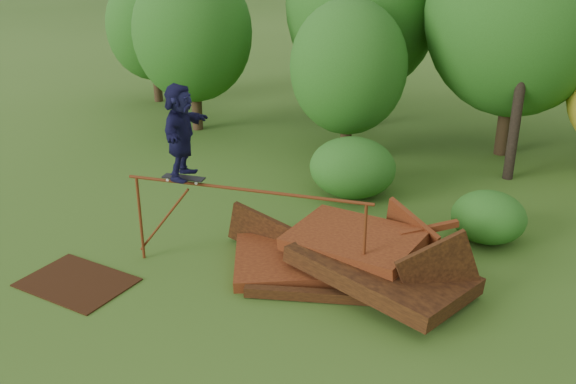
% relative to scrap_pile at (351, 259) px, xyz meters
% --- Properties ---
extents(ground, '(240.00, 240.00, 0.00)m').
position_rel_scrap_pile_xyz_m(ground, '(-0.58, -1.89, -0.40)').
color(ground, '#2D5116').
rests_on(ground, ground).
extents(scrap_pile, '(5.57, 3.49, 1.78)m').
position_rel_scrap_pile_xyz_m(scrap_pile, '(0.00, 0.00, 0.00)').
color(scrap_pile, '#481A0C').
rests_on(scrap_pile, ground).
extents(grind_rail, '(4.98, 0.42, 1.87)m').
position_rel_scrap_pile_xyz_m(grind_rail, '(-1.97, -0.62, 1.08)').
color(grind_rail, '#61280F').
rests_on(grind_rail, ground).
extents(skateboard, '(0.86, 0.29, 0.09)m').
position_rel_scrap_pile_xyz_m(skateboard, '(-3.26, -0.71, 1.54)').
color(skateboard, black).
rests_on(skateboard, grind_rail).
extents(skater, '(0.79, 1.79, 1.87)m').
position_rel_scrap_pile_xyz_m(skater, '(-3.26, -0.71, 2.49)').
color(skater, '#151439').
rests_on(skater, skateboard).
extents(flat_plate, '(2.31, 1.81, 0.03)m').
position_rel_scrap_pile_xyz_m(flat_plate, '(-4.99, -2.15, -0.39)').
color(flat_plate, black).
rests_on(flat_plate, ground).
extents(tree_0, '(3.90, 3.90, 5.51)m').
position_rel_scrap_pile_xyz_m(tree_0, '(-7.61, 7.85, 2.85)').
color(tree_0, black).
rests_on(tree_0, ground).
extents(tree_1, '(5.04, 5.04, 7.01)m').
position_rel_scrap_pile_xyz_m(tree_1, '(-2.52, 10.02, 3.70)').
color(tree_1, black).
rests_on(tree_1, ground).
extents(tree_2, '(3.35, 3.35, 4.72)m').
position_rel_scrap_pile_xyz_m(tree_2, '(-1.99, 6.61, 2.38)').
color(tree_2, black).
rests_on(tree_2, ground).
extents(tree_3, '(5.30, 5.30, 7.35)m').
position_rel_scrap_pile_xyz_m(tree_3, '(2.33, 8.84, 3.89)').
color(tree_3, black).
rests_on(tree_3, ground).
extents(tree_6, '(3.56, 3.56, 4.97)m').
position_rel_scrap_pile_xyz_m(tree_6, '(-10.87, 10.66, 2.51)').
color(tree_6, black).
rests_on(tree_6, ground).
extents(shrub_left, '(2.23, 2.06, 1.54)m').
position_rel_scrap_pile_xyz_m(shrub_left, '(-1.09, 4.06, 0.37)').
color(shrub_left, '#245617').
rests_on(shrub_left, ground).
extents(shrub_right, '(1.64, 1.50, 1.16)m').
position_rel_scrap_pile_xyz_m(shrub_right, '(2.42, 2.60, 0.18)').
color(shrub_right, '#245617').
rests_on(shrub_right, ground).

